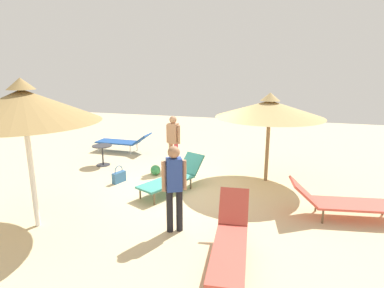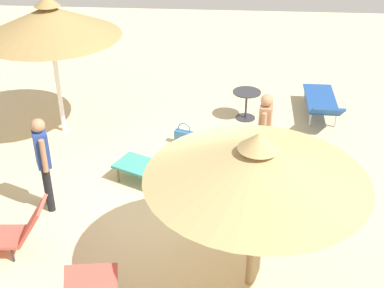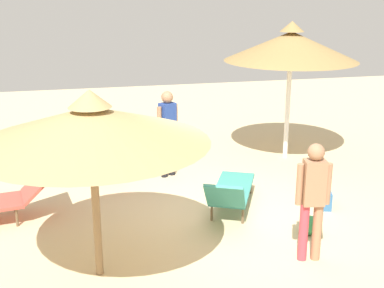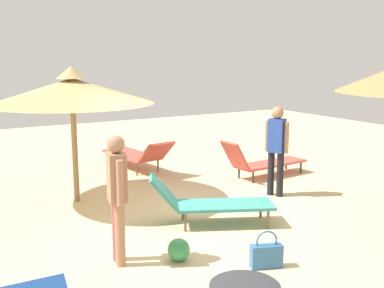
# 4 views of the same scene
# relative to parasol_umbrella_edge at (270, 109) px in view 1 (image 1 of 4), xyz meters

# --- Properties ---
(ground) EXTENTS (24.00, 24.00, 0.10)m
(ground) POSITION_rel_parasol_umbrella_edge_xyz_m (1.30, -2.07, -2.11)
(ground) COLOR beige
(parasol_umbrella_edge) EXTENTS (2.96, 2.96, 2.50)m
(parasol_umbrella_edge) POSITION_rel_parasol_umbrella_edge_xyz_m (0.00, 0.00, 0.00)
(parasol_umbrella_edge) COLOR olive
(parasol_umbrella_edge) RESTS_ON ground
(parasol_umbrella_far_right) EXTENTS (2.85, 2.85, 3.00)m
(parasol_umbrella_far_right) POSITION_rel_parasol_umbrella_edge_xyz_m (4.01, -4.37, 0.41)
(parasol_umbrella_far_right) COLOR white
(parasol_umbrella_far_right) RESTS_ON ground
(lounge_chair_front) EXTENTS (2.19, 0.73, 0.91)m
(lounge_chair_front) POSITION_rel_parasol_umbrella_edge_xyz_m (4.06, -0.38, -1.70)
(lounge_chair_front) COLOR #CC4C3F
(lounge_chair_front) RESTS_ON ground
(lounge_chair_center) EXTENTS (0.72, 2.12, 0.76)m
(lounge_chair_center) POSITION_rel_parasol_umbrella_edge_xyz_m (-1.75, -5.38, -1.65)
(lounge_chair_center) COLOR #1E478C
(lounge_chair_center) RESTS_ON ground
(lounge_chair_far_left) EXTENTS (1.01, 2.28, 0.81)m
(lounge_chair_far_left) POSITION_rel_parasol_umbrella_edge_xyz_m (1.96, 1.66, -1.67)
(lounge_chair_far_left) COLOR #CC4C3F
(lounge_chair_far_left) RESTS_ON ground
(lounge_chair_near_left) EXTENTS (2.05, 1.39, 0.84)m
(lounge_chair_near_left) POSITION_rel_parasol_umbrella_edge_xyz_m (1.46, -2.29, -1.67)
(lounge_chair_near_left) COLOR teal
(lounge_chair_near_left) RESTS_ON ground
(person_standing_back) EXTENTS (0.33, 0.44, 1.74)m
(person_standing_back) POSITION_rel_parasol_umbrella_edge_xyz_m (3.45, -1.58, -1.06)
(person_standing_back) COLOR black
(person_standing_back) RESTS_ON ground
(person_standing_near_right) EXTENTS (0.27, 0.47, 1.71)m
(person_standing_near_right) POSITION_rel_parasol_umbrella_edge_xyz_m (-0.29, -2.89, -1.08)
(person_standing_near_right) COLOR #A57554
(person_standing_near_right) RESTS_ON ground
(handbag) EXTENTS (0.44, 0.27, 0.50)m
(handbag) POSITION_rel_parasol_umbrella_edge_xyz_m (1.29, -3.97, -1.89)
(handbag) COLOR #336699
(handbag) RESTS_ON ground
(side_table_round) EXTENTS (0.64, 0.64, 0.67)m
(side_table_round) POSITION_rel_parasol_umbrella_edge_xyz_m (-0.02, -5.26, -1.60)
(side_table_round) COLOR #2D2D33
(side_table_round) RESTS_ON ground
(beach_ball) EXTENTS (0.30, 0.30, 0.30)m
(beach_ball) POSITION_rel_parasol_umbrella_edge_xyz_m (0.42, -3.23, -1.91)
(beach_ball) COLOR #338C4C
(beach_ball) RESTS_ON ground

